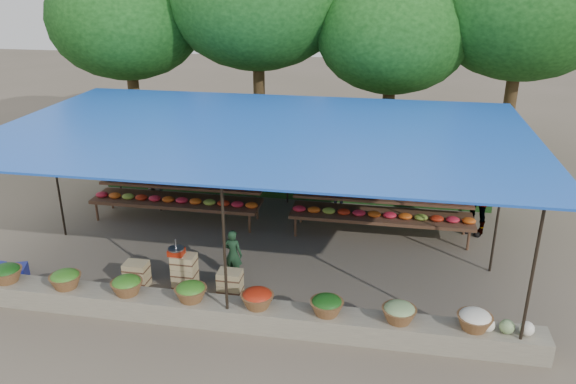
% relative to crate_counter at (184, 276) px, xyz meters
% --- Properties ---
extents(ground, '(60.00, 60.00, 0.00)m').
position_rel_crate_counter_xyz_m(ground, '(1.18, 1.85, -0.31)').
color(ground, brown).
rests_on(ground, ground).
extents(stone_curb, '(10.60, 0.55, 0.40)m').
position_rel_crate_counter_xyz_m(stone_curb, '(1.18, -0.90, -0.11)').
color(stone_curb, '#706959').
rests_on(stone_curb, ground).
extents(stall_canopy, '(10.80, 6.60, 2.82)m').
position_rel_crate_counter_xyz_m(stall_canopy, '(1.18, 1.91, 2.37)').
color(stall_canopy, black).
rests_on(stall_canopy, ground).
extents(produce_baskets, '(8.98, 0.58, 0.34)m').
position_rel_crate_counter_xyz_m(produce_baskets, '(1.08, -0.90, 0.25)').
color(produce_baskets, brown).
rests_on(produce_baskets, stone_curb).
extents(netting_backdrop, '(10.60, 0.06, 2.50)m').
position_rel_crate_counter_xyz_m(netting_backdrop, '(1.18, 5.00, 0.94)').
color(netting_backdrop, '#214C1B').
rests_on(netting_backdrop, ground).
extents(tree_row, '(16.51, 5.50, 7.12)m').
position_rel_crate_counter_xyz_m(tree_row, '(1.68, 7.94, 4.39)').
color(tree_row, '#332312').
rests_on(tree_row, ground).
extents(fruit_table_left, '(4.21, 0.95, 0.93)m').
position_rel_crate_counter_xyz_m(fruit_table_left, '(-1.31, 3.20, 0.30)').
color(fruit_table_left, '#533221').
rests_on(fruit_table_left, ground).
extents(fruit_table_right, '(4.21, 0.95, 0.93)m').
position_rel_crate_counter_xyz_m(fruit_table_right, '(3.69, 3.20, 0.30)').
color(fruit_table_right, '#533221').
rests_on(fruit_table_right, ground).
extents(crate_counter, '(2.35, 0.34, 0.77)m').
position_rel_crate_counter_xyz_m(crate_counter, '(0.00, 0.00, 0.00)').
color(crate_counter, tan).
rests_on(crate_counter, ground).
extents(weighing_scale, '(0.30, 0.30, 0.32)m').
position_rel_crate_counter_xyz_m(weighing_scale, '(-0.11, 0.00, 0.54)').
color(weighing_scale, '#AD230D').
rests_on(weighing_scale, crate_counter).
extents(vendor_seated, '(0.43, 0.32, 1.06)m').
position_rel_crate_counter_xyz_m(vendor_seated, '(0.82, 0.65, 0.22)').
color(vendor_seated, '#1A3A22').
rests_on(vendor_seated, ground).
extents(customer_left, '(0.98, 0.86, 1.69)m').
position_rel_crate_counter_xyz_m(customer_left, '(-2.14, 3.71, 0.54)').
color(customer_left, slate).
rests_on(customer_left, ground).
extents(customer_mid, '(1.10, 0.91, 1.48)m').
position_rel_crate_counter_xyz_m(customer_mid, '(2.61, 4.32, 0.43)').
color(customer_mid, slate).
rests_on(customer_mid, ground).
extents(customer_right, '(1.16, 0.98, 1.86)m').
position_rel_crate_counter_xyz_m(customer_right, '(5.88, 3.70, 0.62)').
color(customer_right, slate).
rests_on(customer_right, ground).
extents(blue_crate_front, '(0.65, 0.56, 0.33)m').
position_rel_crate_counter_xyz_m(blue_crate_front, '(-3.50, -0.30, -0.15)').
color(blue_crate_front, navy).
rests_on(blue_crate_front, ground).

